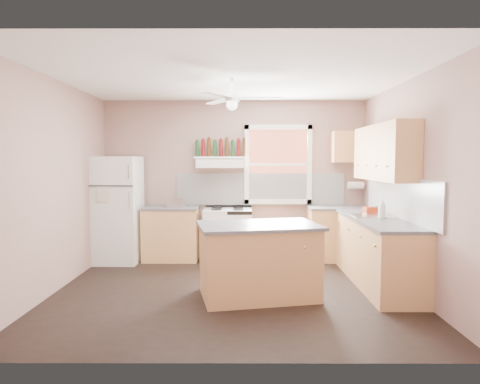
{
  "coord_description": "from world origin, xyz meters",
  "views": [
    {
      "loc": [
        0.12,
        -5.41,
        1.68
      ],
      "look_at": [
        0.1,
        0.3,
        1.25
      ],
      "focal_mm": 32.0,
      "sensor_mm": 36.0,
      "label": 1
    }
  ],
  "objects_px": {
    "refrigerator": "(117,210)",
    "toaster": "(177,202)",
    "cart": "(270,243)",
    "island": "(258,262)",
    "stove": "(228,234)"
  },
  "relations": [
    {
      "from": "stove",
      "to": "island",
      "type": "xyz_separation_m",
      "value": [
        0.44,
        -1.95,
        0.0
      ]
    },
    {
      "from": "cart",
      "to": "island",
      "type": "relative_size",
      "value": 0.39
    },
    {
      "from": "toaster",
      "to": "stove",
      "type": "height_order",
      "value": "toaster"
    },
    {
      "from": "stove",
      "to": "cart",
      "type": "bearing_deg",
      "value": 3.75
    },
    {
      "from": "stove",
      "to": "cart",
      "type": "height_order",
      "value": "stove"
    },
    {
      "from": "refrigerator",
      "to": "toaster",
      "type": "height_order",
      "value": "refrigerator"
    },
    {
      "from": "refrigerator",
      "to": "island",
      "type": "bearing_deg",
      "value": -37.64
    },
    {
      "from": "cart",
      "to": "toaster",
      "type": "bearing_deg",
      "value": -177.4
    },
    {
      "from": "cart",
      "to": "island",
      "type": "xyz_separation_m",
      "value": [
        -0.27,
        -2.0,
        0.16
      ]
    },
    {
      "from": "island",
      "to": "cart",
      "type": "bearing_deg",
      "value": 70.8
    },
    {
      "from": "toaster",
      "to": "island",
      "type": "height_order",
      "value": "toaster"
    },
    {
      "from": "cart",
      "to": "island",
      "type": "distance_m",
      "value": 2.02
    },
    {
      "from": "cart",
      "to": "refrigerator",
      "type": "bearing_deg",
      "value": -178.1
    },
    {
      "from": "island",
      "to": "refrigerator",
      "type": "bearing_deg",
      "value": 129.95
    },
    {
      "from": "stove",
      "to": "island",
      "type": "distance_m",
      "value": 2.0
    }
  ]
}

